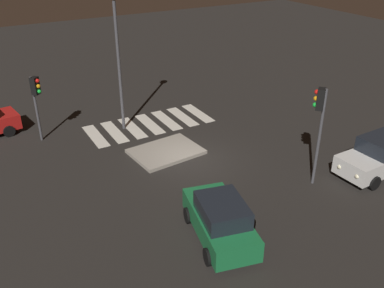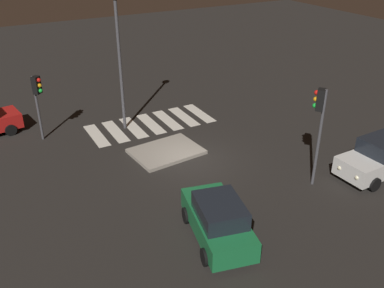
# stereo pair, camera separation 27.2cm
# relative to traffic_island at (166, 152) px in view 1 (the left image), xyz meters

# --- Properties ---
(ground_plane) EXTENTS (80.00, 80.00, 0.00)m
(ground_plane) POSITION_rel_traffic_island_xyz_m (-0.79, 1.46, -0.09)
(ground_plane) COLOR black
(traffic_island) EXTENTS (3.82, 3.02, 0.18)m
(traffic_island) POSITION_rel_traffic_island_xyz_m (0.00, 0.00, 0.00)
(traffic_island) COLOR gray
(traffic_island) RESTS_ON ground
(car_green) EXTENTS (2.65, 4.45, 1.83)m
(car_green) POSITION_rel_traffic_island_xyz_m (1.30, 7.33, 0.81)
(car_green) COLOR #196B38
(car_green) RESTS_ON ground
(car_white) EXTENTS (4.42, 2.19, 1.89)m
(car_white) POSITION_rel_traffic_island_xyz_m (-8.17, 6.95, 0.84)
(car_white) COLOR silver
(car_white) RESTS_ON ground
(traffic_light_west) EXTENTS (0.54, 0.53, 4.72)m
(traffic_light_west) POSITION_rel_traffic_island_xyz_m (-4.67, 6.01, 3.48)
(traffic_light_west) COLOR #47474C
(traffic_light_west) RESTS_ON ground
(traffic_light_east) EXTENTS (0.54, 0.54, 3.76)m
(traffic_light_east) POSITION_rel_traffic_island_xyz_m (5.38, -4.82, 2.76)
(traffic_light_east) COLOR #47474C
(traffic_light_east) RESTS_ON ground
(street_lamp) EXTENTS (0.56, 0.56, 8.00)m
(street_lamp) POSITION_rel_traffic_island_xyz_m (0.81, -4.08, 5.33)
(street_lamp) COLOR #47474C
(street_lamp) RESTS_ON ground
(crosswalk_near) EXTENTS (7.60, 3.20, 0.02)m
(crosswalk_near) POSITION_rel_traffic_island_xyz_m (-0.79, -3.87, -0.08)
(crosswalk_near) COLOR silver
(crosswalk_near) RESTS_ON ground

